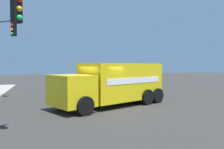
# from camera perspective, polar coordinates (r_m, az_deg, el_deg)

# --- Properties ---
(ground_plane) EXTENTS (100.00, 100.00, 0.00)m
(ground_plane) POSITION_cam_1_polar(r_m,az_deg,el_deg) (14.24, -2.92, -8.14)
(ground_plane) COLOR #33302D
(delivery_truck) EXTENTS (5.52, 7.87, 2.69)m
(delivery_truck) POSITION_cam_1_polar(r_m,az_deg,el_deg) (14.76, 0.30, -2.22)
(delivery_truck) COLOR yellow
(delivery_truck) RESTS_ON ground
(pickup_white) EXTENTS (2.50, 5.31, 1.38)m
(pickup_white) POSITION_cam_1_polar(r_m,az_deg,el_deg) (24.55, -3.07, -1.94)
(pickup_white) COLOR white
(pickup_white) RESTS_ON ground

